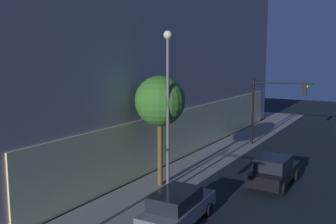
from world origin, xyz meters
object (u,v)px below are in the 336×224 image
Objects in this scene: car_black at (274,171)px; traffic_light_far_corner at (273,100)px; sidewalk_tree at (160,102)px; car_grey at (178,207)px; street_lamp_sidewalk at (168,94)px; modern_building at (95,23)px.

traffic_light_far_corner is at bearing 16.16° from car_black.
sidewalk_tree is 7.75m from car_black.
traffic_light_far_corner is 1.20× the size of car_grey.
sidewalk_tree is at bearing 167.82° from traffic_light_far_corner.
street_lamp_sidewalk is 5.88m from car_grey.
traffic_light_far_corner is at bearing -7.38° from street_lamp_sidewalk.
street_lamp_sidewalk reaches higher than car_grey.
car_black is (4.53, -4.46, -4.59)m from street_lamp_sidewalk.
traffic_light_far_corner reaches higher than car_black.
street_lamp_sidewalk is (-13.76, 1.78, 1.49)m from traffic_light_far_corner.
sidewalk_tree is at bearing 41.00° from car_grey.
sidewalk_tree is 1.34× the size of car_grey.
car_black reaches higher than car_grey.
sidewalk_tree is at bearing 50.32° from street_lamp_sidewalk.
modern_building is 8.06× the size of car_black.
sidewalk_tree is (0.84, 1.01, -0.53)m from street_lamp_sidewalk.
modern_building is 15.52m from sidewalk_tree.
modern_building is at bearing 55.38° from sidewalk_tree.
modern_building is 16.76m from traffic_light_far_corner.
car_black is at bearing -44.56° from street_lamp_sidewalk.
car_black is at bearing -55.97° from sidewalk_tree.
modern_building is at bearing 51.77° from car_grey.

